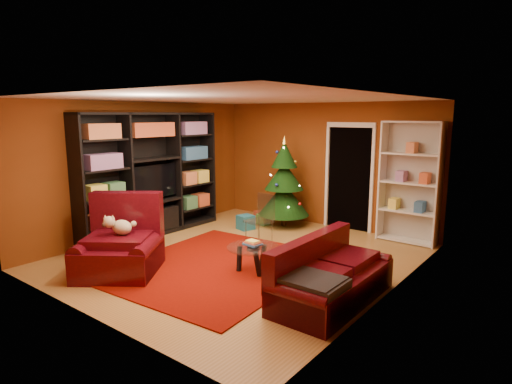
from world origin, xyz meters
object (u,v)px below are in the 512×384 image
Objects in this scene: gift_box_red at (261,216)px; sofa at (333,270)px; gift_box_teal at (246,222)px; media_unit at (151,175)px; rug at (217,266)px; christmas_tree at (284,182)px; armchair at (118,243)px; dog at (122,227)px; coffee_table at (253,259)px; gift_box_green at (264,219)px; acrylic_chair at (259,221)px; white_bookshelf at (410,183)px.

sofa is (3.24, -2.73, 0.29)m from gift_box_red.
gift_box_teal is 0.16× the size of sofa.
media_unit is 13.38× the size of gift_box_red.
sofa is (2.03, 0.01, 0.40)m from rug.
christmas_tree is 1.60× the size of armchair.
dog reaches higher than gift_box_teal.
armchair is 0.64× the size of sofa.
sofa is (3.07, -2.00, 0.26)m from gift_box_teal.
gift_box_red is at bearing 125.17° from coffee_table.
armchair is at bearing -95.24° from christmas_tree.
gift_box_green is 2.85m from coffee_table.
sofa reaches higher than rug.
dog reaches higher than coffee_table.
sofa is 1.45m from coffee_table.
gift_box_teal is at bearing 131.91° from coffee_table.
acrylic_chair is at bearing 38.72° from armchair.
gift_box_teal is at bearing -157.56° from white_bookshelf.
rug is 1.66× the size of christmas_tree.
gift_box_green is at bearing 111.01° from rug.
white_bookshelf reaches higher than acrylic_chair.
media_unit is 13.28× the size of gift_box_green.
media_unit is 1.65× the size of sofa.
sofa is (2.97, 1.04, -0.30)m from dog.
acrylic_chair is (0.36, -1.34, -0.53)m from christmas_tree.
media_unit is 1.36× the size of white_bookshelf.
christmas_tree is at bearing 49.30° from armchair.
sofa reaches higher than coffee_table.
dog is at bearing -50.32° from media_unit.
rug is 1.40× the size of white_bookshelf.
acrylic_chair reaches higher than gift_box_teal.
armchair is at bearing -89.63° from gift_box_green.
armchair is (-0.35, -3.85, -0.46)m from christmas_tree.
dog is 0.21× the size of sofa.
christmas_tree reaches higher than gift_box_red.
media_unit is 4.41m from sofa.
gift_box_red is (-0.23, 0.20, -0.00)m from gift_box_green.
media_unit reaches higher than gift_box_green.
acrylic_chair is (-0.85, 1.24, 0.20)m from coffee_table.
coffee_table is (0.60, 0.17, 0.20)m from rug.
christmas_tree is 2.54m from white_bookshelf.
white_bookshelf is 2.81× the size of acrylic_chair.
rug is 1.70× the size of sofa.
gift_box_green is at bearing -40.52° from gift_box_red.
acrylic_chair is (0.73, -1.13, 0.29)m from gift_box_green.
gift_box_green is 0.12× the size of sofa.
gift_box_green is 3.11m from white_bookshelf.
white_bookshelf is at bearing 47.46° from acrylic_chair.
sofa is at bearing -6.36° from coffee_table.
dog is (-0.94, -1.03, 0.69)m from rug.
dog is at bearing -88.06° from gift_box_teal.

